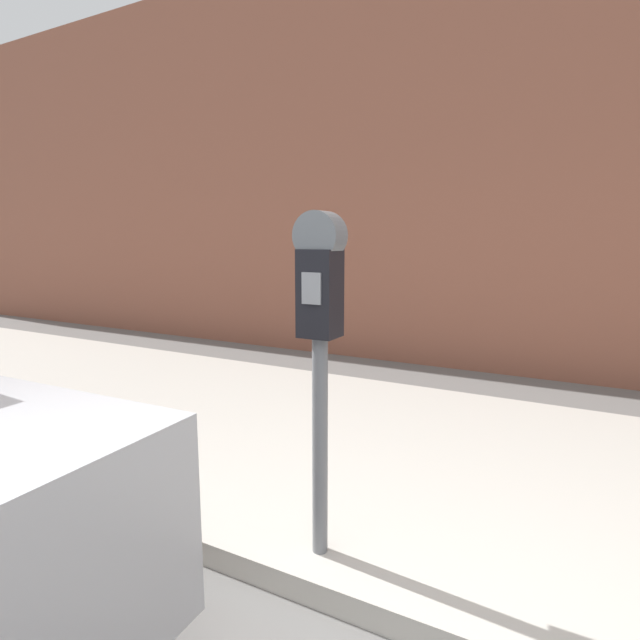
{
  "coord_description": "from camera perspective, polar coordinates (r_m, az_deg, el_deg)",
  "views": [
    {
      "loc": [
        0.66,
        -0.75,
        1.45
      ],
      "look_at": [
        -0.27,
        1.0,
        1.13
      ],
      "focal_mm": 28.0,
      "sensor_mm": 36.0,
      "label": 1
    }
  ],
  "objects": [
    {
      "name": "sidewalk",
      "position": [
        3.33,
        14.55,
        -15.89
      ],
      "size": [
        24.0,
        2.8,
        0.12
      ],
      "color": "#BCB7AD",
      "rests_on": "ground_plane"
    },
    {
      "name": "parking_meter",
      "position": [
        2.01,
        -0.01,
        -0.2
      ],
      "size": [
        0.19,
        0.14,
        1.45
      ],
      "color": "slate",
      "rests_on": "sidewalk"
    },
    {
      "name": "building_facade",
      "position": [
        5.85,
        22.31,
        17.81
      ],
      "size": [
        24.0,
        0.3,
        4.8
      ],
      "color": "#935642",
      "rests_on": "ground_plane"
    }
  ]
}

